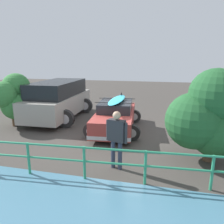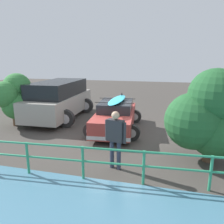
{
  "view_description": "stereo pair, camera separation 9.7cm",
  "coord_description": "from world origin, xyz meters",
  "px_view_note": "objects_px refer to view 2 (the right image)",
  "views": [
    {
      "loc": [
        -1.85,
        8.51,
        3.08
      ],
      "look_at": [
        0.18,
        0.06,
        0.95
      ],
      "focal_mm": 35.0,
      "sensor_mm": 36.0,
      "label": 1
    },
    {
      "loc": [
        -1.95,
        8.48,
        3.08
      ],
      "look_at": [
        0.18,
        0.06,
        0.95
      ],
      "focal_mm": 35.0,
      "sensor_mm": 36.0,
      "label": 2
    }
  ],
  "objects_px": {
    "bush_near_right": "(15,97)",
    "suv_car": "(59,99)",
    "person_bystander": "(115,135)",
    "bush_near_left": "(206,118)",
    "sedan_car": "(115,116)"
  },
  "relations": [
    {
      "from": "suv_car",
      "to": "bush_near_left",
      "type": "height_order",
      "value": "bush_near_left"
    },
    {
      "from": "person_bystander",
      "to": "bush_near_left",
      "type": "xyz_separation_m",
      "value": [
        -2.51,
        -1.2,
        0.35
      ]
    },
    {
      "from": "bush_near_left",
      "to": "bush_near_right",
      "type": "height_order",
      "value": "bush_near_left"
    },
    {
      "from": "bush_near_left",
      "to": "sedan_car",
      "type": "bearing_deg",
      "value": -34.25
    },
    {
      "from": "sedan_car",
      "to": "person_bystander",
      "type": "distance_m",
      "value": 3.58
    },
    {
      "from": "suv_car",
      "to": "bush_near_right",
      "type": "distance_m",
      "value": 2.16
    },
    {
      "from": "sedan_car",
      "to": "suv_car",
      "type": "height_order",
      "value": "suv_car"
    },
    {
      "from": "person_bystander",
      "to": "bush_near_left",
      "type": "distance_m",
      "value": 2.8
    },
    {
      "from": "person_bystander",
      "to": "bush_near_left",
      "type": "height_order",
      "value": "bush_near_left"
    },
    {
      "from": "suv_car",
      "to": "bush_near_right",
      "type": "height_order",
      "value": "bush_near_right"
    },
    {
      "from": "bush_near_left",
      "to": "bush_near_right",
      "type": "distance_m",
      "value": 8.22
    },
    {
      "from": "bush_near_left",
      "to": "bush_near_right",
      "type": "bearing_deg",
      "value": -12.75
    },
    {
      "from": "bush_near_right",
      "to": "suv_car",
      "type": "bearing_deg",
      "value": -130.44
    },
    {
      "from": "suv_car",
      "to": "bush_near_left",
      "type": "xyz_separation_m",
      "value": [
        -6.64,
        3.44,
        0.35
      ]
    },
    {
      "from": "person_bystander",
      "to": "suv_car",
      "type": "bearing_deg",
      "value": -48.36
    }
  ]
}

